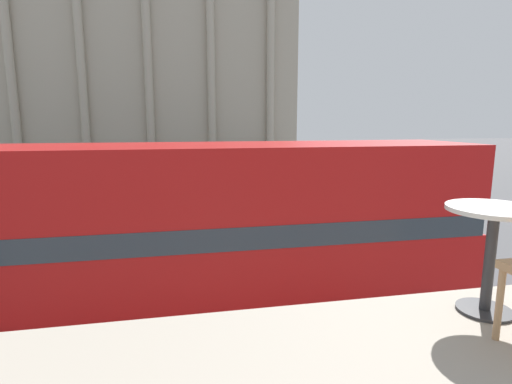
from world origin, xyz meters
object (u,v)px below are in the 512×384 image
(traffic_light_near, at_px, (247,196))
(pedestrian_white, at_px, (57,186))
(double_decker_bus, at_px, (225,232))
(pedestrian_black, at_px, (174,170))
(cafe_dining_table, at_px, (492,236))
(pedestrian_yellow, at_px, (60,189))
(traffic_light_mid, at_px, (180,169))
(traffic_light_far, at_px, (276,159))
(plaza_building_left, at_px, (151,62))

(traffic_light_near, xyz_separation_m, pedestrian_white, (-9.40, 11.57, -1.14))
(traffic_light_near, bearing_deg, double_decker_bus, -105.22)
(pedestrian_black, bearing_deg, cafe_dining_table, -58.03)
(pedestrian_yellow, bearing_deg, pedestrian_black, 105.69)
(double_decker_bus, height_order, traffic_light_mid, double_decker_bus)
(double_decker_bus, xyz_separation_m, pedestrian_yellow, (-7.56, 15.93, -1.42))
(traffic_light_mid, relative_size, traffic_light_far, 1.08)
(traffic_light_near, height_order, pedestrian_yellow, traffic_light_near)
(traffic_light_mid, relative_size, pedestrian_black, 2.02)
(pedestrian_white, bearing_deg, traffic_light_near, 67.98)
(traffic_light_far, relative_size, pedestrian_white, 1.89)
(plaza_building_left, relative_size, pedestrian_white, 20.03)
(pedestrian_yellow, bearing_deg, double_decker_bus, -8.26)
(double_decker_bus, xyz_separation_m, traffic_light_near, (1.44, 5.31, -0.24))
(cafe_dining_table, height_order, traffic_light_far, cafe_dining_table)
(plaza_building_left, bearing_deg, cafe_dining_table, -84.72)
(traffic_light_near, distance_m, pedestrian_black, 18.26)
(plaza_building_left, height_order, pedestrian_black, plaza_building_left)
(double_decker_bus, relative_size, pedestrian_black, 6.14)
(plaza_building_left, relative_size, traffic_light_near, 10.76)
(plaza_building_left, bearing_deg, pedestrian_white, -98.89)
(pedestrian_black, xyz_separation_m, pedestrian_yellow, (-6.37, -7.42, -0.06))
(plaza_building_left, height_order, pedestrian_white, plaza_building_left)
(pedestrian_black, bearing_deg, traffic_light_far, -6.47)
(traffic_light_mid, bearing_deg, pedestrian_black, 92.05)
(plaza_building_left, bearing_deg, traffic_light_near, -82.62)
(double_decker_bus, bearing_deg, traffic_light_near, 74.74)
(traffic_light_near, relative_size, traffic_light_far, 0.99)
(double_decker_bus, bearing_deg, pedestrian_black, 92.89)
(double_decker_bus, relative_size, traffic_light_near, 3.35)
(traffic_light_mid, xyz_separation_m, pedestrian_black, (-0.40, 11.04, -1.32))
(double_decker_bus, bearing_deg, plaza_building_left, 94.63)
(traffic_light_near, height_order, pedestrian_white, traffic_light_near)
(plaza_building_left, bearing_deg, pedestrian_yellow, -97.83)
(traffic_light_mid, height_order, pedestrian_black, traffic_light_mid)
(traffic_light_far, xyz_separation_m, pedestrian_white, (-13.79, -1.71, -1.17))
(traffic_light_far, height_order, pedestrian_yellow, traffic_light_far)
(plaza_building_left, distance_m, pedestrian_black, 23.98)
(cafe_dining_table, relative_size, plaza_building_left, 0.02)
(traffic_light_far, distance_m, pedestrian_black, 8.56)
(traffic_light_mid, bearing_deg, pedestrian_yellow, 151.87)
(traffic_light_far, relative_size, pedestrian_yellow, 1.97)
(pedestrian_black, bearing_deg, traffic_light_mid, -60.33)
(traffic_light_near, distance_m, pedestrian_white, 14.95)
(traffic_light_near, height_order, traffic_light_far, traffic_light_far)
(traffic_light_near, distance_m, traffic_light_far, 13.99)
(pedestrian_black, distance_m, pedestrian_yellow, 9.78)
(traffic_light_mid, relative_size, pedestrian_white, 2.04)
(traffic_light_mid, bearing_deg, pedestrian_white, 147.44)
(cafe_dining_table, xyz_separation_m, traffic_light_mid, (-1.85, 18.44, -1.64))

